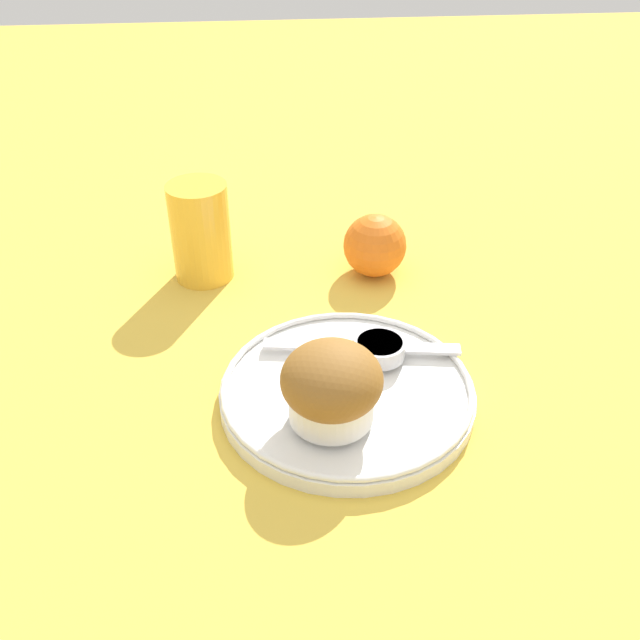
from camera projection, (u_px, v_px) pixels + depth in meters
ground_plane at (355, 387)px, 0.68m from camera, size 3.00×3.00×0.00m
plate at (347, 392)px, 0.66m from camera, size 0.24×0.24×0.02m
muffin at (332, 386)px, 0.60m from camera, size 0.09×0.09×0.07m
cream_ramekin at (380, 348)px, 0.68m from camera, size 0.05×0.05×0.02m
berry_pair at (345, 348)px, 0.68m from camera, size 0.03×0.01×0.01m
butter_knife at (361, 347)px, 0.69m from camera, size 0.19×0.04×0.00m
orange_fruit at (375, 245)px, 0.83m from camera, size 0.07×0.07×0.07m
juice_glass at (201, 232)px, 0.81m from camera, size 0.07×0.07×0.12m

